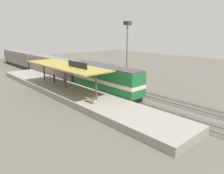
{
  "coord_description": "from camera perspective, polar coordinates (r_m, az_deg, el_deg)",
  "views": [
    {
      "loc": [
        -21.2,
        -29.63,
        9.71
      ],
      "look_at": [
        -1.38,
        -7.57,
        2.0
      ],
      "focal_mm": 33.77,
      "sensor_mm": 36.0,
      "label": 1
    }
  ],
  "objects": [
    {
      "name": "track_far",
      "position": [
        40.46,
        -0.87,
        0.73
      ],
      "size": [
        3.2,
        110.0,
        0.16
      ],
      "color": "#4E4941",
      "rests_on": "ground"
    },
    {
      "name": "freight_car",
      "position": [
        44.67,
        -5.97,
        4.52
      ],
      "size": [
        2.8,
        12.0,
        3.54
      ],
      "color": "#28282D",
      "rests_on": "track_far"
    },
    {
      "name": "ground_plane",
      "position": [
        38.86,
        -3.76,
        0.07
      ],
      "size": [
        120.0,
        120.0,
        0.0
      ],
      "primitive_type": "plane",
      "color": "#5B564C"
    },
    {
      "name": "platform_bench",
      "position": [
        27.42,
        -6.05,
        -3.27
      ],
      "size": [
        0.44,
        1.7,
        0.5
      ],
      "color": "#333338",
      "rests_on": "platform"
    },
    {
      "name": "track_near",
      "position": [
        37.69,
        -6.14,
        -0.39
      ],
      "size": [
        3.2,
        110.0,
        0.16
      ],
      "color": "#4E4941",
      "rests_on": "ground"
    },
    {
      "name": "passenger_carriage_rear",
      "position": [
        67.88,
        -23.68,
        7.1
      ],
      "size": [
        2.9,
        20.0,
        4.24
      ],
      "color": "#28282D",
      "rests_on": "track_near"
    },
    {
      "name": "platform",
      "position": [
        35.2,
        -12.23,
        -1.02
      ],
      "size": [
        6.0,
        44.0,
        0.9
      ],
      "primitive_type": "cube",
      "color": "gray",
      "rests_on": "ground"
    },
    {
      "name": "light_mast",
      "position": [
        40.33,
        4.16,
        12.67
      ],
      "size": [
        1.1,
        1.1,
        11.7
      ],
      "color": "slate",
      "rests_on": "ground"
    },
    {
      "name": "person_waiting",
      "position": [
        39.24,
        -15.39,
        2.5
      ],
      "size": [
        0.34,
        0.34,
        1.71
      ],
      "color": "navy",
      "rests_on": "platform"
    },
    {
      "name": "passenger_carriage_front",
      "position": [
        48.74,
        -15.72,
        5.3
      ],
      "size": [
        2.9,
        20.0,
        4.24
      ],
      "color": "#28282D",
      "rests_on": "track_near"
    },
    {
      "name": "station_canopy",
      "position": [
        34.27,
        -12.52,
        5.54
      ],
      "size": [
        5.2,
        18.0,
        4.7
      ],
      "color": "#47474C",
      "rests_on": "platform"
    },
    {
      "name": "locomotive",
      "position": [
        33.77,
        -1.89,
        2.08
      ],
      "size": [
        2.93,
        14.43,
        4.44
      ],
      "color": "#28282D",
      "rests_on": "track_near"
    },
    {
      "name": "person_walking",
      "position": [
        38.58,
        -12.81,
        2.46
      ],
      "size": [
        0.34,
        0.34,
        1.71
      ],
      "color": "#4C4C51",
      "rests_on": "platform"
    }
  ]
}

